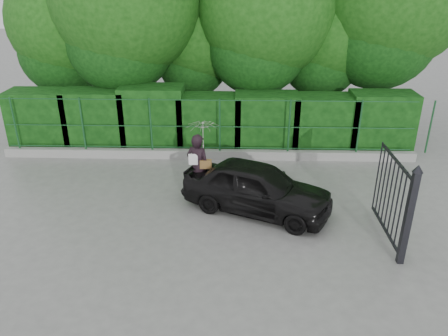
{
  "coord_description": "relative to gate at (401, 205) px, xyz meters",
  "views": [
    {
      "loc": [
        0.95,
        -9.24,
        5.9
      ],
      "look_at": [
        0.64,
        1.3,
        1.1
      ],
      "focal_mm": 35.0,
      "sensor_mm": 36.0,
      "label": 1
    }
  ],
  "objects": [
    {
      "name": "ground",
      "position": [
        -4.6,
        0.72,
        -1.19
      ],
      "size": [
        80.0,
        80.0,
        0.0
      ],
      "primitive_type": "plane",
      "color": "gray"
    },
    {
      "name": "hedge",
      "position": [
        -4.66,
        6.22,
        -0.16
      ],
      "size": [
        14.2,
        1.2,
        2.25
      ],
      "color": "black",
      "rests_on": "ground"
    },
    {
      "name": "gate",
      "position": [
        0.0,
        0.0,
        0.0
      ],
      "size": [
        0.22,
        2.33,
        2.36
      ],
      "color": "black",
      "rests_on": "ground"
    },
    {
      "name": "trees",
      "position": [
        -3.46,
        8.46,
        3.43
      ],
      "size": [
        17.1,
        6.15,
        8.08
      ],
      "color": "black",
      "rests_on": "ground"
    },
    {
      "name": "fence",
      "position": [
        -4.38,
        5.22,
        0.01
      ],
      "size": [
        14.13,
        0.06,
        1.8
      ],
      "color": "#184D25",
      "rests_on": "kerb"
    },
    {
      "name": "woman",
      "position": [
        -4.61,
        2.48,
        0.21
      ],
      "size": [
        1.0,
        0.89,
        2.24
      ],
      "color": "black",
      "rests_on": "ground"
    },
    {
      "name": "kerb",
      "position": [
        -4.6,
        5.22,
        -1.04
      ],
      "size": [
        14.0,
        0.25,
        0.3
      ],
      "primitive_type": "cube",
      "color": "#9E9E99",
      "rests_on": "ground"
    },
    {
      "name": "car",
      "position": [
        -3.08,
        1.74,
        -0.51
      ],
      "size": [
        4.27,
        3.05,
        1.35
      ],
      "primitive_type": "imported",
      "rotation": [
        0.0,
        0.0,
        1.16
      ],
      "color": "black",
      "rests_on": "ground"
    }
  ]
}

